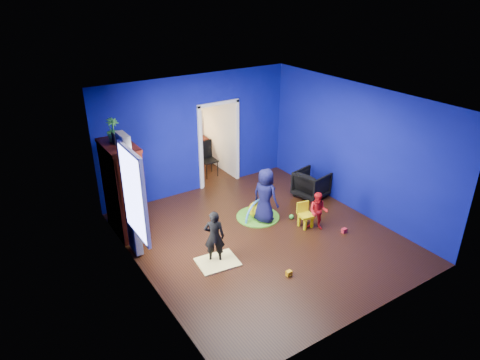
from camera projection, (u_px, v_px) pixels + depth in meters
floor at (262, 237)px, 8.88m from camera, size 5.00×5.50×0.01m
ceiling at (265, 100)px, 7.64m from camera, size 5.00×5.50×0.01m
wall_back at (197, 135)px, 10.35m from camera, size 5.00×0.02×2.90m
wall_front at (374, 240)px, 6.17m from camera, size 5.00×0.02×2.90m
wall_left at (140, 208)px, 7.03m from camera, size 0.02×5.50×2.90m
wall_right at (355, 149)px, 9.49m from camera, size 0.02×5.50×2.90m
alcove at (202, 129)px, 11.39m from camera, size 1.00×1.75×2.50m
armchair at (312, 184)px, 10.42m from camera, size 0.86×0.84×0.67m
child_black at (214, 237)px, 7.94m from camera, size 0.46×0.42×1.06m
child_navy at (265, 196)px, 9.22m from camera, size 0.58×0.71×1.25m
toddler_red at (318, 211)px, 9.02m from camera, size 0.51×0.52×0.85m
vase at (122, 144)px, 8.03m from camera, size 0.21×0.21×0.18m
potted_plant at (113, 130)px, 8.37m from camera, size 0.32×0.32×0.46m
tv_armoire at (124, 189)px, 8.71m from camera, size 0.58×1.14×1.96m
crt_tv at (125, 187)px, 8.72m from camera, size 0.46×0.70×0.54m
yellow_blanket at (218, 262)px, 8.08m from camera, size 0.81×0.68×0.03m
hopper_ball at (256, 210)px, 9.57m from camera, size 0.37×0.37×0.37m
kid_chair at (306, 216)px, 9.17m from camera, size 0.33×0.33×0.50m
play_mat at (258, 217)px, 9.63m from camera, size 0.97×0.97×0.03m
toy_arch at (258, 216)px, 9.63m from camera, size 0.84×0.28×0.86m
window_left at (133, 194)px, 7.26m from camera, size 0.03×0.95×1.55m
curtain at (130, 196)px, 7.86m from camera, size 0.14×0.42×2.40m
doorway at (219, 145)px, 10.81m from camera, size 1.16×0.10×2.10m
study_desk at (193, 152)px, 12.25m from camera, size 0.88×0.44×0.75m
desk_monitor at (190, 132)px, 12.09m from camera, size 0.40×0.05×0.32m
desk_lamp at (182, 135)px, 11.92m from camera, size 0.14×0.14×0.14m
folding_chair at (209, 160)px, 11.48m from camera, size 0.40×0.40×0.92m
book_shelf at (188, 94)px, 11.63m from camera, size 0.88×0.24×0.04m
toy_0 at (344, 231)px, 9.02m from camera, size 0.10×0.08×0.10m
toy_1 at (310, 194)px, 10.54m from camera, size 0.11×0.11×0.11m
toy_2 at (289, 273)px, 7.71m from camera, size 0.10×0.08×0.10m
toy_3 at (291, 217)px, 9.55m from camera, size 0.11×0.11×0.11m
toy_4 at (314, 212)px, 9.73m from camera, size 0.10×0.08×0.10m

